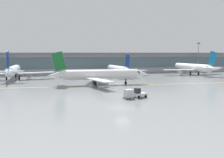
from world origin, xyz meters
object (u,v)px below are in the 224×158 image
Objects in this scene: gate_airplane_3 at (193,68)px; taxiing_regional_jet at (100,75)px; gate_airplane_1 at (13,71)px; apron_light_mast_1 at (198,56)px; baggage_tug at (140,94)px; cargo_dolly_lead at (129,94)px; gate_airplane_2 at (118,69)px.

gate_airplane_3 is 53.90m from taxiing_regional_jet.
gate_airplane_1 reaches higher than taxiing_regional_jet.
taxiing_regional_jet is at bearing -146.04° from apron_light_mast_1.
baggage_tug is at bearing -131.58° from apron_light_mast_1.
gate_airplane_3 is at bearing -130.23° from apron_light_mast_1.
gate_airplane_2 is at bearing 63.84° from cargo_dolly_lead.
gate_airplane_3 is 13.16× the size of cargo_dolly_lead.
gate_airplane_1 is 2.16× the size of apron_light_mast_1.
gate_airplane_1 is 55.93m from cargo_dolly_lead.
gate_airplane_1 is 11.11× the size of baggage_tug.
gate_airplane_2 is at bearing -84.98° from gate_airplane_1.
gate_airplane_3 is at bearing -94.80° from gate_airplane_2.
gate_airplane_1 is at bearing 141.10° from taxiing_regional_jet.
cargo_dolly_lead is at bearing -132.61° from apron_light_mast_1.
baggage_tug is (29.08, -48.69, -2.23)m from gate_airplane_1.
taxiing_regional_jet is at bearing 150.92° from gate_airplane_2.
gate_airplane_1 reaches higher than gate_airplane_3.
gate_airplane_2 is 30.36m from taxiing_regional_jet.
taxiing_regional_jet is (26.15, -24.51, -0.15)m from gate_airplane_1.
cargo_dolly_lead is 0.16× the size of apron_light_mast_1.
cargo_dolly_lead is (-13.50, -51.75, -1.72)m from gate_airplane_2.
gate_airplane_2 is at bearing 67.17° from taxiing_regional_jet.
gate_airplane_2 is 0.93× the size of taxiing_regional_jet.
baggage_tug reaches higher than cargo_dolly_lead.
gate_airplane_1 is at bearing 87.09° from gate_airplane_3.
apron_light_mast_1 is at bearing -43.83° from gate_airplane_3.
taxiing_regional_jet is 73.22m from apron_light_mast_1.
baggage_tug is (-10.89, -51.22, -1.88)m from gate_airplane_2.
gate_airplane_2 is 49.03m from apron_light_mast_1.
baggage_tug is 2.67m from cargo_dolly_lead.
gate_airplane_1 is 73.70m from gate_airplane_3.
cargo_dolly_lead is at bearing -85.03° from taxiing_regional_jet.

